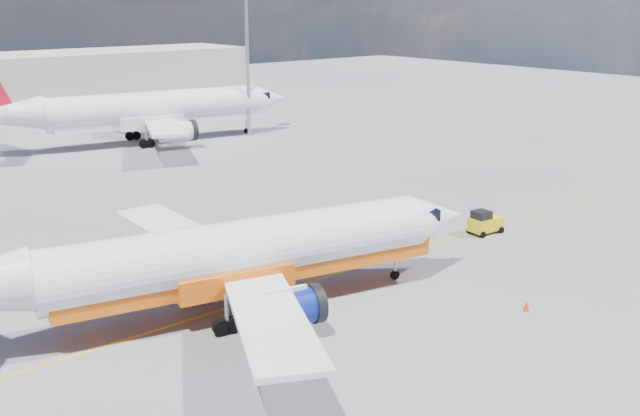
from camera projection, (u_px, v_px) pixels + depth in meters
ground at (349, 298)px, 37.53m from camera, size 240.00×240.00×0.00m
taxi_line at (313, 281)px, 39.74m from camera, size 70.00×0.15×0.01m
terminal_main at (2, 86)px, 94.86m from camera, size 70.00×14.00×8.00m
main_jet at (226, 257)px, 34.84m from camera, size 30.04×23.11×9.06m
second_jet at (147, 111)px, 76.88m from camera, size 35.44×27.58×10.70m
gse_tug at (485, 222)px, 47.68m from camera, size 2.39×1.60×1.63m
traffic_cone at (526, 306)px, 35.82m from camera, size 0.41×0.41×0.57m
floodlight_mast at (247, 34)px, 78.92m from camera, size 1.39×1.39×19.06m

